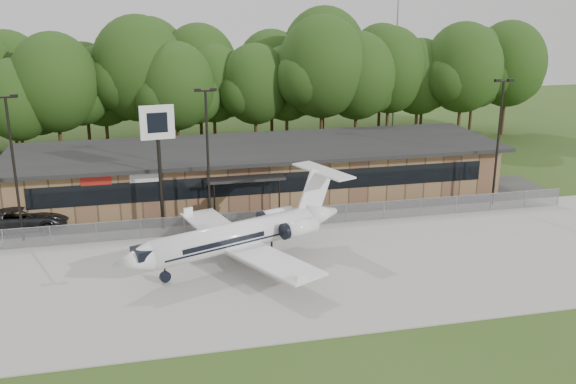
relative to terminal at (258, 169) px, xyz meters
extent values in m
plane|color=#344D1B|center=(0.00, -23.94, -2.18)|extent=(160.00, 160.00, 0.00)
cube|color=#9E9B93|center=(0.00, -15.94, -2.14)|extent=(64.00, 18.00, 0.08)
cube|color=#383835|center=(0.00, -4.44, -2.15)|extent=(50.00, 9.00, 0.06)
cube|color=olive|center=(0.00, 0.06, -0.18)|extent=(40.00, 10.00, 4.00)
cube|color=black|center=(0.00, -4.96, 0.12)|extent=(36.00, 0.08, 1.60)
cube|color=black|center=(0.00, -0.44, 1.97)|extent=(41.00, 11.50, 0.30)
cube|color=black|center=(-2.00, -5.54, 0.82)|extent=(6.00, 1.60, 0.20)
cube|color=#AC1E15|center=(-13.00, -4.99, 1.22)|extent=(2.20, 0.06, 0.70)
cube|color=silver|center=(-9.50, -4.99, 1.22)|extent=(2.20, 0.06, 0.70)
cube|color=gray|center=(0.00, -8.94, -1.43)|extent=(46.00, 0.03, 1.50)
cube|color=gray|center=(0.00, -8.94, -0.68)|extent=(46.00, 0.04, 0.04)
cylinder|color=gray|center=(22.00, 24.06, 10.32)|extent=(0.20, 0.20, 25.00)
cylinder|color=black|center=(-18.00, -7.44, 2.82)|extent=(0.18, 0.18, 10.00)
cube|color=black|center=(-18.00, -7.44, 7.87)|extent=(1.20, 0.12, 0.12)
cube|color=black|center=(-17.45, -7.44, 7.94)|extent=(0.45, 0.30, 0.22)
cylinder|color=black|center=(-5.00, -7.44, 2.82)|extent=(0.18, 0.18, 10.00)
cube|color=black|center=(-5.00, -7.44, 7.87)|extent=(1.20, 0.12, 0.12)
cube|color=black|center=(-5.55, -7.44, 7.94)|extent=(0.45, 0.30, 0.22)
cube|color=black|center=(-4.45, -7.44, 7.94)|extent=(0.45, 0.30, 0.22)
cylinder|color=black|center=(18.00, -7.44, 2.82)|extent=(0.18, 0.18, 10.00)
cube|color=black|center=(18.00, -7.44, 7.87)|extent=(1.20, 0.12, 0.12)
cube|color=black|center=(17.45, -7.44, 7.94)|extent=(0.45, 0.30, 0.22)
cube|color=black|center=(18.55, -7.44, 7.94)|extent=(0.45, 0.30, 0.22)
cylinder|color=white|center=(-4.32, -14.94, -0.27)|extent=(11.08, 5.74, 1.79)
cone|color=white|center=(-10.58, -17.39, -0.27)|extent=(2.74, 2.48, 1.79)
cone|color=white|center=(2.04, -12.46, -0.10)|extent=(2.95, 2.56, 1.79)
cube|color=white|center=(-2.46, -18.18, -0.78)|extent=(4.74, 7.15, 0.13)
cube|color=white|center=(-5.15, -11.30, -0.78)|extent=(4.74, 7.15, 0.13)
cylinder|color=white|center=(-0.06, -14.78, -0.10)|extent=(2.66, 1.83, 1.01)
cylinder|color=white|center=(-1.08, -12.17, -0.10)|extent=(2.66, 1.83, 1.01)
cube|color=white|center=(1.52, -12.66, 1.52)|extent=(2.62, 1.15, 3.37)
cube|color=white|center=(2.14, -12.42, 2.92)|extent=(3.23, 5.33, 0.11)
cube|color=black|center=(-9.85, -17.10, 0.04)|extent=(1.53, 1.66, 0.56)
cube|color=black|center=(-2.45, -14.21, -1.78)|extent=(1.81, 2.83, 0.78)
cylinder|color=black|center=(-8.70, -16.66, -1.78)|extent=(0.87, 0.87, 0.25)
imported|color=#28282A|center=(-18.40, -4.90, -1.28)|extent=(6.52, 3.08, 1.80)
cylinder|color=black|center=(-8.41, -7.14, 2.17)|extent=(0.29, 0.29, 8.68)
cube|color=silver|center=(-8.41, -7.14, 5.75)|extent=(2.40, 0.56, 2.39)
cube|color=black|center=(-8.39, -7.28, 5.75)|extent=(1.41, 0.21, 1.41)
camera|label=1|loc=(-9.48, -52.12, 14.21)|focal=40.00mm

